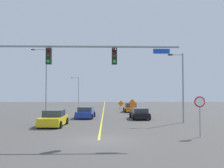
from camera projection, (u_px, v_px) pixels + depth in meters
ground at (99, 140)px, 15.41m from camera, size 147.26×147.26×0.00m
road_centre_stripe at (104, 107)px, 56.27m from camera, size 0.16×81.81×0.01m
traffic_signal_assembly at (51, 64)px, 15.53m from camera, size 12.92×0.44×6.64m
stop_sign at (200, 108)px, 16.70m from camera, size 0.76×0.07×2.81m
street_lamp_mid_left at (182, 84)px, 25.07m from camera, size 1.61×0.24×7.26m
street_lamp_mid_right at (45, 78)px, 34.28m from camera, size 2.26×0.24×9.52m
street_lamp_far_left at (78, 89)px, 67.37m from camera, size 2.22×0.24×7.68m
construction_sign_median_near at (132, 103)px, 42.64m from camera, size 1.27×0.18×2.09m
construction_sign_left_shoulder at (121, 104)px, 44.93m from camera, size 1.13×0.06×1.74m
construction_sign_left_lane at (133, 106)px, 34.92m from camera, size 1.10×0.13×1.86m
car_black_mid at (140, 114)px, 28.52m from camera, size 2.13×4.08×1.30m
car_blue_near at (86, 113)px, 29.74m from camera, size 2.31×4.36×1.38m
car_yellow_passing at (54, 119)px, 22.25m from camera, size 2.27×4.19×1.48m
car_orange_distant at (130, 108)px, 39.37m from camera, size 2.21×3.90×1.50m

